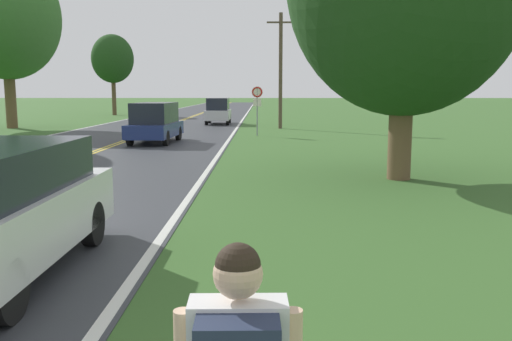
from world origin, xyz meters
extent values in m
sphere|color=beige|center=(6.58, 3.67, 1.59)|extent=(0.23, 0.23, 0.23)
sphere|color=#2D2319|center=(6.58, 3.67, 1.63)|extent=(0.21, 0.21, 0.21)
cylinder|color=gray|center=(6.42, 30.93, 1.31)|extent=(0.07, 0.07, 2.62)
cylinder|color=silver|center=(6.42, 30.91, 2.37)|extent=(0.60, 0.02, 0.60)
torus|color=red|center=(6.42, 30.90, 2.37)|extent=(0.55, 0.07, 0.55)
cube|color=silver|center=(6.42, 30.91, 1.82)|extent=(0.44, 0.02, 0.44)
cylinder|color=brown|center=(7.87, 36.72, 3.67)|extent=(0.24, 0.24, 7.35)
cube|color=brown|center=(7.87, 36.72, 6.75)|extent=(1.80, 0.12, 0.10)
cylinder|color=brown|center=(-9.81, 36.90, 2.09)|extent=(0.69, 0.69, 4.19)
ellipsoid|color=#386B2D|center=(-9.81, 36.90, 7.12)|extent=(6.89, 6.89, 7.93)
cylinder|color=brown|center=(10.47, 16.18, 1.34)|extent=(0.63, 0.63, 2.69)
cylinder|color=brown|center=(-8.40, 56.71, 1.94)|extent=(0.42, 0.42, 3.87)
ellipsoid|color=#1E4219|center=(-8.40, 56.71, 5.66)|extent=(4.21, 4.21, 4.84)
cylinder|color=black|center=(4.04, 6.68, 0.35)|extent=(0.20, 0.70, 0.70)
cylinder|color=black|center=(4.02, 9.58, 0.35)|extent=(0.20, 0.70, 0.70)
cylinder|color=black|center=(2.41, 25.27, 0.35)|extent=(0.23, 0.70, 0.70)
cylinder|color=black|center=(0.79, 25.35, 0.35)|extent=(0.23, 0.70, 0.70)
cylinder|color=black|center=(2.55, 28.01, 0.35)|extent=(0.23, 0.70, 0.70)
cylinder|color=black|center=(0.92, 28.09, 0.35)|extent=(0.23, 0.70, 0.70)
cube|color=navy|center=(1.67, 26.68, 0.62)|extent=(2.05, 4.51, 0.62)
cube|color=#1E232D|center=(1.67, 26.68, 1.41)|extent=(1.76, 3.17, 0.95)
cylinder|color=black|center=(4.21, 40.14, 0.38)|extent=(0.21, 0.75, 0.75)
cylinder|color=black|center=(2.69, 40.13, 0.38)|extent=(0.21, 0.75, 0.75)
cylinder|color=black|center=(4.19, 42.70, 0.38)|extent=(0.21, 0.75, 0.75)
cylinder|color=black|center=(2.68, 42.69, 0.38)|extent=(0.21, 0.75, 0.75)
cube|color=silver|center=(3.44, 41.42, 0.69)|extent=(1.75, 4.14, 0.71)
cube|color=#1E232D|center=(3.44, 41.42, 1.48)|extent=(1.53, 2.90, 0.87)
camera|label=1|loc=(6.69, 1.34, 2.41)|focal=38.00mm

